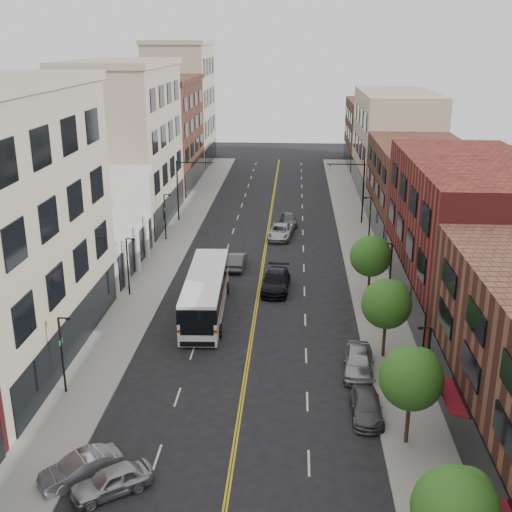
% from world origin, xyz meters
% --- Properties ---
extents(ground, '(220.00, 220.00, 0.00)m').
position_xyz_m(ground, '(0.00, 0.00, 0.00)').
color(ground, black).
rests_on(ground, ground).
extents(sidewalk_left, '(4.00, 110.00, 0.15)m').
position_xyz_m(sidewalk_left, '(-10.00, 35.00, 0.07)').
color(sidewalk_left, gray).
rests_on(sidewalk_left, ground).
extents(sidewalk_right, '(4.00, 110.00, 0.15)m').
position_xyz_m(sidewalk_right, '(10.00, 35.00, 0.07)').
color(sidewalk_right, gray).
rests_on(sidewalk_right, ground).
extents(bldg_l_white, '(10.00, 14.00, 8.00)m').
position_xyz_m(bldg_l_white, '(-17.00, 31.00, 4.00)').
color(bldg_l_white, silver).
rests_on(bldg_l_white, ground).
extents(bldg_l_far_a, '(10.00, 20.00, 18.00)m').
position_xyz_m(bldg_l_far_a, '(-17.00, 48.00, 9.00)').
color(bldg_l_far_a, tan).
rests_on(bldg_l_far_a, ground).
extents(bldg_l_far_b, '(10.00, 20.00, 15.00)m').
position_xyz_m(bldg_l_far_b, '(-17.00, 68.00, 7.50)').
color(bldg_l_far_b, brown).
rests_on(bldg_l_far_b, ground).
extents(bldg_l_far_c, '(10.00, 16.00, 20.00)m').
position_xyz_m(bldg_l_far_c, '(-17.00, 86.00, 10.00)').
color(bldg_l_far_c, tan).
rests_on(bldg_l_far_c, ground).
extents(bldg_r_mid, '(10.00, 22.00, 12.00)m').
position_xyz_m(bldg_r_mid, '(17.00, 24.00, 6.00)').
color(bldg_r_mid, maroon).
rests_on(bldg_r_mid, ground).
extents(bldg_r_far_a, '(10.00, 20.00, 10.00)m').
position_xyz_m(bldg_r_far_a, '(17.00, 45.00, 5.00)').
color(bldg_r_far_a, brown).
rests_on(bldg_r_far_a, ground).
extents(bldg_r_far_b, '(10.00, 22.00, 14.00)m').
position_xyz_m(bldg_r_far_b, '(17.00, 66.00, 7.00)').
color(bldg_r_far_b, tan).
rests_on(bldg_r_far_b, ground).
extents(bldg_r_far_c, '(10.00, 18.00, 11.00)m').
position_xyz_m(bldg_r_far_c, '(17.00, 86.00, 5.50)').
color(bldg_r_far_c, brown).
rests_on(bldg_r_far_c, ground).
extents(tree_r_0, '(3.40, 3.40, 5.59)m').
position_xyz_m(tree_r_0, '(9.39, -5.93, 4.13)').
color(tree_r_0, black).
rests_on(tree_r_0, sidewalk_right).
extents(tree_r_1, '(3.40, 3.40, 5.59)m').
position_xyz_m(tree_r_1, '(9.39, 4.07, 4.13)').
color(tree_r_1, black).
rests_on(tree_r_1, sidewalk_right).
extents(tree_r_2, '(3.40, 3.40, 5.59)m').
position_xyz_m(tree_r_2, '(9.39, 14.07, 4.13)').
color(tree_r_2, black).
rests_on(tree_r_2, sidewalk_right).
extents(tree_r_3, '(3.40, 3.40, 5.59)m').
position_xyz_m(tree_r_3, '(9.39, 24.07, 4.13)').
color(tree_r_3, black).
rests_on(tree_r_3, sidewalk_right).
extents(lamp_l_1, '(0.81, 0.55, 5.05)m').
position_xyz_m(lamp_l_1, '(-10.95, 8.00, 2.97)').
color(lamp_l_1, black).
rests_on(lamp_l_1, sidewalk_left).
extents(lamp_l_2, '(0.81, 0.55, 5.05)m').
position_xyz_m(lamp_l_2, '(-10.95, 24.00, 2.97)').
color(lamp_l_2, black).
rests_on(lamp_l_2, sidewalk_left).
extents(lamp_l_3, '(0.81, 0.55, 5.05)m').
position_xyz_m(lamp_l_3, '(-10.95, 40.00, 2.97)').
color(lamp_l_3, black).
rests_on(lamp_l_3, sidewalk_left).
extents(lamp_r_1, '(0.81, 0.55, 5.05)m').
position_xyz_m(lamp_r_1, '(10.95, 8.00, 2.97)').
color(lamp_r_1, black).
rests_on(lamp_r_1, sidewalk_right).
extents(lamp_r_2, '(0.81, 0.55, 5.05)m').
position_xyz_m(lamp_r_2, '(10.95, 24.00, 2.97)').
color(lamp_r_2, black).
rests_on(lamp_r_2, sidewalk_right).
extents(lamp_r_3, '(0.81, 0.55, 5.05)m').
position_xyz_m(lamp_r_3, '(10.95, 40.00, 2.97)').
color(lamp_r_3, black).
rests_on(lamp_r_3, sidewalk_right).
extents(signal_mast_left, '(4.49, 0.18, 7.20)m').
position_xyz_m(signal_mast_left, '(-10.27, 48.00, 4.65)').
color(signal_mast_left, black).
rests_on(signal_mast_left, sidewalk_left).
extents(signal_mast_right, '(4.49, 0.18, 7.20)m').
position_xyz_m(signal_mast_right, '(10.27, 48.00, 4.65)').
color(signal_mast_right, black).
rests_on(signal_mast_right, sidewalk_right).
extents(city_bus, '(3.53, 13.10, 3.34)m').
position_xyz_m(city_bus, '(-3.95, 20.76, 1.94)').
color(city_bus, white).
rests_on(city_bus, ground).
extents(car_angle_a, '(4.19, 3.60, 1.36)m').
position_xyz_m(car_angle_a, '(-5.60, -0.88, 0.68)').
color(car_angle_a, '#9DA1A4').
rests_on(car_angle_a, ground).
extents(car_angle_b, '(4.10, 3.74, 1.36)m').
position_xyz_m(car_angle_b, '(-7.40, -0.01, 0.68)').
color(car_angle_b, '#9D9EA4').
rests_on(car_angle_b, ground).
extents(car_parked_mid, '(1.79, 4.38, 1.27)m').
position_xyz_m(car_parked_mid, '(7.40, 6.64, 0.64)').
color(car_parked_mid, '#49494E').
rests_on(car_parked_mid, ground).
extents(car_parked_far, '(2.34, 4.94, 1.63)m').
position_xyz_m(car_parked_far, '(7.40, 11.85, 0.82)').
color(car_parked_far, '#98999F').
rests_on(car_parked_far, ground).
extents(car_lane_behind, '(1.66, 4.47, 1.46)m').
position_xyz_m(car_lane_behind, '(-2.48, 31.61, 0.73)').
color(car_lane_behind, '#46464A').
rests_on(car_lane_behind, ground).
extents(car_lane_a, '(2.64, 5.80, 1.65)m').
position_xyz_m(car_lane_a, '(1.50, 26.13, 0.82)').
color(car_lane_a, black).
rests_on(car_lane_a, ground).
extents(car_lane_b, '(3.12, 5.64, 1.50)m').
position_xyz_m(car_lane_b, '(1.50, 41.68, 0.75)').
color(car_lane_b, '#ADB1B5').
rests_on(car_lane_b, ground).
extents(car_lane_c, '(2.22, 4.37, 1.43)m').
position_xyz_m(car_lane_c, '(2.32, 46.98, 0.71)').
color(car_lane_c, '#4F5055').
rests_on(car_lane_c, ground).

